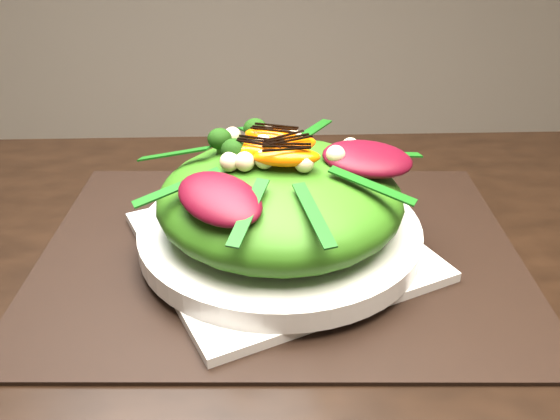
{
  "coord_description": "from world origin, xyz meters",
  "views": [
    {
      "loc": [
        -0.07,
        -0.35,
        1.08
      ],
      "look_at": [
        -0.05,
        0.15,
        0.8
      ],
      "focal_mm": 38.0,
      "sensor_mm": 36.0,
      "label": 1
    }
  ],
  "objects_px": {
    "plate_base": "(280,245)",
    "salad_bowl": "(280,232)",
    "placemat": "(280,250)",
    "orange_segment": "(268,147)",
    "lettuce_mound": "(280,198)",
    "dining_table": "(349,372)"
  },
  "relations": [
    {
      "from": "placemat",
      "to": "orange_segment",
      "type": "bearing_deg",
      "value": 129.4
    },
    {
      "from": "placemat",
      "to": "salad_bowl",
      "type": "distance_m",
      "value": 0.02
    },
    {
      "from": "salad_bowl",
      "to": "lettuce_mound",
      "type": "bearing_deg",
      "value": 180.0
    },
    {
      "from": "placemat",
      "to": "orange_segment",
      "type": "distance_m",
      "value": 0.11
    },
    {
      "from": "dining_table",
      "to": "plate_base",
      "type": "relative_size",
      "value": 6.5
    },
    {
      "from": "plate_base",
      "to": "salad_bowl",
      "type": "xyz_separation_m",
      "value": [
        0.0,
        0.0,
        0.01
      ]
    },
    {
      "from": "lettuce_mound",
      "to": "orange_segment",
      "type": "relative_size",
      "value": 3.9
    },
    {
      "from": "placemat",
      "to": "lettuce_mound",
      "type": "xyz_separation_m",
      "value": [
        0.0,
        0.0,
        0.06
      ]
    },
    {
      "from": "dining_table",
      "to": "plate_base",
      "type": "xyz_separation_m",
      "value": [
        -0.05,
        0.15,
        0.03
      ]
    },
    {
      "from": "dining_table",
      "to": "orange_segment",
      "type": "height_order",
      "value": "dining_table"
    },
    {
      "from": "orange_segment",
      "to": "plate_base",
      "type": "bearing_deg",
      "value": -50.6
    },
    {
      "from": "placemat",
      "to": "dining_table",
      "type": "bearing_deg",
      "value": -71.07
    },
    {
      "from": "placemat",
      "to": "salad_bowl",
      "type": "height_order",
      "value": "salad_bowl"
    },
    {
      "from": "plate_base",
      "to": "salad_bowl",
      "type": "height_order",
      "value": "salad_bowl"
    },
    {
      "from": "placemat",
      "to": "lettuce_mound",
      "type": "height_order",
      "value": "lettuce_mound"
    },
    {
      "from": "lettuce_mound",
      "to": "orange_segment",
      "type": "xyz_separation_m",
      "value": [
        -0.01,
        0.01,
        0.05
      ]
    },
    {
      "from": "placemat",
      "to": "plate_base",
      "type": "relative_size",
      "value": 1.91
    },
    {
      "from": "dining_table",
      "to": "placemat",
      "type": "height_order",
      "value": "dining_table"
    },
    {
      "from": "salad_bowl",
      "to": "lettuce_mound",
      "type": "height_order",
      "value": "lettuce_mound"
    },
    {
      "from": "dining_table",
      "to": "lettuce_mound",
      "type": "height_order",
      "value": "dining_table"
    },
    {
      "from": "salad_bowl",
      "to": "orange_segment",
      "type": "relative_size",
      "value": 4.57
    },
    {
      "from": "placemat",
      "to": "salad_bowl",
      "type": "bearing_deg",
      "value": 0.0
    }
  ]
}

